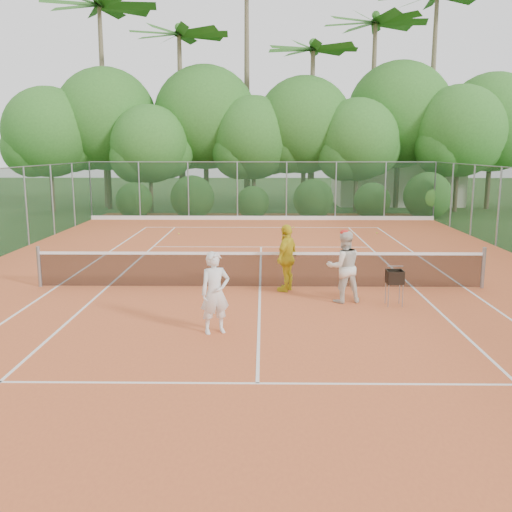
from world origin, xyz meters
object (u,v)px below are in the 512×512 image
(player_center_grp, at_px, (344,266))
(player_yellow, at_px, (287,258))
(ball_hopper, at_px, (395,278))
(player_white, at_px, (215,293))

(player_center_grp, height_order, player_yellow, player_center_grp)
(player_center_grp, relative_size, ball_hopper, 2.08)
(player_white, distance_m, player_center_grp, 3.77)
(player_white, relative_size, player_yellow, 0.95)
(ball_hopper, bearing_deg, player_center_grp, 176.75)
(player_yellow, relative_size, ball_hopper, 2.06)
(player_yellow, xyz_separation_m, ball_hopper, (2.48, -1.41, -0.20))
(ball_hopper, bearing_deg, player_yellow, 162.29)
(player_center_grp, height_order, ball_hopper, player_center_grp)
(player_center_grp, bearing_deg, player_white, -140.25)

